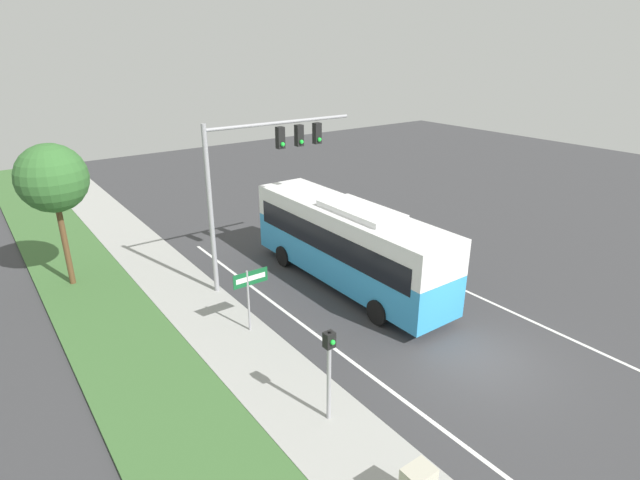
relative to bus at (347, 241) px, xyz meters
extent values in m
plane|color=#38383A|center=(0.10, -7.01, -2.06)|extent=(80.00, 80.00, 0.00)
cube|color=#9E9E99|center=(-6.10, -7.01, -2.00)|extent=(2.80, 80.00, 0.12)
cube|color=silver|center=(-3.50, -7.01, -2.05)|extent=(0.14, 30.00, 0.01)
cube|color=silver|center=(3.70, -7.01, -2.05)|extent=(0.14, 30.00, 0.01)
cube|color=#3393D1|center=(0.00, 0.01, -0.79)|extent=(2.44, 10.63, 1.69)
cube|color=white|center=(0.00, 0.01, 0.75)|extent=(2.44, 10.63, 1.38)
cube|color=black|center=(0.00, 0.01, 0.27)|extent=(2.48, 9.78, 1.04)
cube|color=white|center=(0.00, -0.79, 1.56)|extent=(1.71, 3.72, 0.24)
cylinder|color=black|center=(-1.17, 3.31, -1.56)|extent=(0.28, 0.99, 0.99)
cylinder|color=black|center=(1.17, 3.31, -1.56)|extent=(0.28, 0.99, 0.99)
cylinder|color=black|center=(-1.17, -3.28, -1.56)|extent=(0.28, 0.99, 0.99)
cylinder|color=black|center=(1.17, -3.28, -1.56)|extent=(0.28, 0.99, 0.99)
cylinder|color=#939399|center=(-4.95, 2.60, 1.48)|extent=(0.20, 0.20, 7.08)
cylinder|color=#939399|center=(-1.51, 2.60, 4.77)|extent=(6.88, 0.14, 0.14)
cube|color=black|center=(-1.60, 2.60, 4.15)|extent=(0.32, 0.28, 0.90)
sphere|color=#1ED838|center=(-1.60, 2.42, 3.90)|extent=(0.18, 0.18, 0.18)
cube|color=black|center=(-0.65, 2.60, 4.15)|extent=(0.32, 0.28, 0.90)
sphere|color=#1ED838|center=(-0.65, 2.42, 3.90)|extent=(0.18, 0.18, 0.18)
cube|color=black|center=(0.29, 2.60, 4.15)|extent=(0.32, 0.28, 0.90)
sphere|color=#1ED838|center=(0.29, 2.42, 3.90)|extent=(0.18, 0.18, 0.18)
cylinder|color=#939399|center=(-5.82, -6.36, -0.62)|extent=(0.12, 0.12, 2.88)
cube|color=black|center=(-5.82, -6.36, 0.60)|extent=(0.28, 0.24, 0.44)
sphere|color=#1ED838|center=(-5.82, -6.51, 0.60)|extent=(0.14, 0.14, 0.14)
cylinder|color=#939399|center=(-5.35, -1.00, -0.81)|extent=(0.08, 0.08, 2.48)
cube|color=#145B2D|center=(-5.22, -1.00, 0.11)|extent=(1.36, 0.03, 0.53)
cube|color=white|center=(-5.22, -1.01, 0.11)|extent=(1.15, 0.01, 0.18)
cylinder|color=brown|center=(-9.73, 7.01, -0.02)|extent=(0.24, 0.24, 3.87)
sphere|color=#33662D|center=(-9.73, 7.01, 2.75)|extent=(2.80, 2.80, 2.80)
camera|label=1|loc=(-12.61, -15.20, 7.80)|focal=28.00mm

